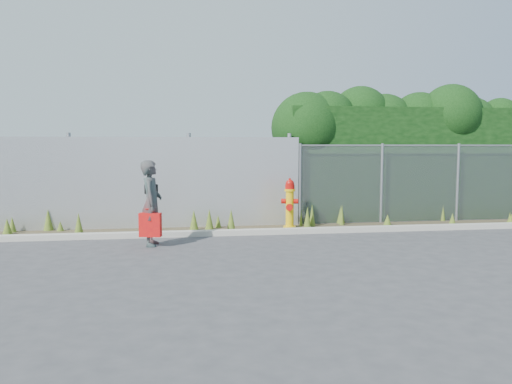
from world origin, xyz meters
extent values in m
plane|color=#3C3B3E|center=(0.00, 0.00, 0.00)|extent=(80.00, 80.00, 0.00)
cube|color=#A6A296|center=(0.00, 1.80, 0.06)|extent=(16.00, 0.22, 0.12)
cube|color=#3F3624|center=(0.00, 2.40, 0.01)|extent=(16.00, 1.20, 0.01)
cone|color=#445E1C|center=(-2.59, 1.96, 0.23)|extent=(0.15, 0.15, 0.45)
cone|color=#445E1C|center=(-5.73, 2.80, 0.19)|extent=(0.18, 0.18, 0.37)
cone|color=#445E1C|center=(2.13, 3.01, 0.23)|extent=(0.22, 0.22, 0.47)
cone|color=#445E1C|center=(3.16, 2.48, 0.14)|extent=(0.20, 0.20, 0.29)
cone|color=#445E1C|center=(6.49, 2.41, 0.13)|extent=(0.15, 0.15, 0.25)
cone|color=#445E1C|center=(1.11, 2.44, 0.26)|extent=(0.18, 0.18, 0.52)
cone|color=#445E1C|center=(-0.77, 2.11, 0.27)|extent=(0.22, 0.22, 0.55)
cone|color=#445E1C|center=(-1.03, 2.76, 0.16)|extent=(0.15, 0.15, 0.32)
cone|color=#445E1C|center=(1.27, 2.62, 0.27)|extent=(0.17, 0.17, 0.55)
cone|color=#445E1C|center=(-5.75, 2.52, 0.19)|extent=(0.22, 0.22, 0.37)
cone|color=#445E1C|center=(6.68, 2.76, 0.12)|extent=(0.09, 0.09, 0.25)
cone|color=#445E1C|center=(1.01, 2.67, 0.22)|extent=(0.09, 0.09, 0.43)
cone|color=#445E1C|center=(-2.49, 2.58, 0.24)|extent=(0.08, 0.08, 0.48)
cone|color=#445E1C|center=(4.82, 2.36, 0.15)|extent=(0.18, 0.18, 0.29)
cone|color=#445E1C|center=(6.38, 2.31, 0.10)|extent=(0.21, 0.21, 0.20)
cone|color=#445E1C|center=(-4.69, 2.82, 0.12)|extent=(0.17, 0.17, 0.24)
cone|color=#445E1C|center=(-1.25, 2.51, 0.25)|extent=(0.21, 0.21, 0.50)
cone|color=#445E1C|center=(-1.61, 2.46, 0.25)|extent=(0.22, 0.22, 0.50)
cone|color=#445E1C|center=(-4.98, 2.94, 0.25)|extent=(0.23, 0.23, 0.51)
cone|color=#445E1C|center=(4.92, 3.00, 0.21)|extent=(0.12, 0.12, 0.43)
cone|color=#445E1C|center=(-4.14, 2.14, 0.26)|extent=(0.22, 0.22, 0.52)
cone|color=#445E1C|center=(1.36, 3.03, 0.21)|extent=(0.10, 0.10, 0.42)
cone|color=#445E1C|center=(2.06, 2.72, 0.26)|extent=(0.12, 0.12, 0.52)
cube|color=#AEB0B5|center=(-3.25, 3.00, 1.10)|extent=(8.50, 0.08, 2.20)
cylinder|color=gray|center=(-4.50, 3.12, 1.15)|extent=(0.10, 0.10, 2.30)
cylinder|color=gray|center=(-1.70, 3.12, 1.15)|extent=(0.10, 0.10, 2.30)
cylinder|color=gray|center=(0.80, 3.12, 1.15)|extent=(0.10, 0.10, 2.30)
cube|color=gray|center=(4.25, 3.00, 1.00)|extent=(6.50, 0.03, 2.00)
cylinder|color=gray|center=(4.25, 3.00, 2.00)|extent=(6.50, 0.04, 0.04)
cylinder|color=gray|center=(1.05, 3.00, 1.02)|extent=(0.07, 0.07, 2.05)
cylinder|color=gray|center=(3.20, 3.00, 1.02)|extent=(0.07, 0.07, 2.05)
cylinder|color=gray|center=(5.30, 3.00, 1.02)|extent=(0.07, 0.07, 2.05)
cube|color=black|center=(4.55, 4.00, 1.50)|extent=(7.30, 1.60, 3.00)
sphere|color=black|center=(1.44, 3.93, 2.47)|extent=(1.90, 1.90, 1.90)
sphere|color=black|center=(2.03, 3.99, 2.67)|extent=(1.59, 1.59, 1.59)
sphere|color=black|center=(3.03, 4.22, 2.82)|extent=(1.63, 1.63, 1.63)
sphere|color=black|center=(3.74, 4.24, 2.62)|extent=(1.63, 1.63, 1.63)
sphere|color=black|center=(4.73, 4.15, 2.69)|extent=(1.59, 1.59, 1.59)
sphere|color=black|center=(5.50, 3.81, 2.85)|extent=(1.67, 1.67, 1.67)
sphere|color=black|center=(6.18, 4.15, 2.52)|extent=(1.75, 1.75, 1.75)
sphere|color=black|center=(7.02, 3.88, 2.78)|extent=(1.12, 1.12, 1.12)
cylinder|color=yellow|center=(0.68, 2.48, 0.03)|extent=(0.30, 0.30, 0.06)
cylinder|color=yellow|center=(0.68, 2.48, 0.46)|extent=(0.19, 0.19, 0.91)
cylinder|color=yellow|center=(0.68, 2.48, 0.93)|extent=(0.26, 0.26, 0.05)
cylinder|color=#B20F0A|center=(0.68, 2.48, 1.01)|extent=(0.23, 0.23, 0.11)
sphere|color=#B20F0A|center=(0.68, 2.48, 1.08)|extent=(0.20, 0.20, 0.20)
cylinder|color=#B20F0A|center=(0.68, 2.48, 1.19)|extent=(0.05, 0.05, 0.05)
cylinder|color=#B20F0A|center=(0.53, 2.48, 0.67)|extent=(0.11, 0.12, 0.12)
cylinder|color=#B20F0A|center=(0.83, 2.48, 0.67)|extent=(0.11, 0.12, 0.12)
cylinder|color=#B20F0A|center=(0.68, 2.33, 0.54)|extent=(0.16, 0.13, 0.16)
imported|color=#0F5F5B|center=(-2.48, 0.91, 0.85)|extent=(0.45, 0.65, 1.71)
cube|color=#B50A10|center=(-2.50, 0.71, 0.45)|extent=(0.42, 0.16, 0.47)
cylinder|color=#B50A10|center=(-2.50, 0.71, 0.76)|extent=(0.20, 0.02, 0.02)
cube|color=black|center=(-2.50, 1.12, 1.11)|extent=(0.25, 0.11, 0.19)
camera|label=1|loc=(-1.85, -9.16, 2.00)|focal=35.00mm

